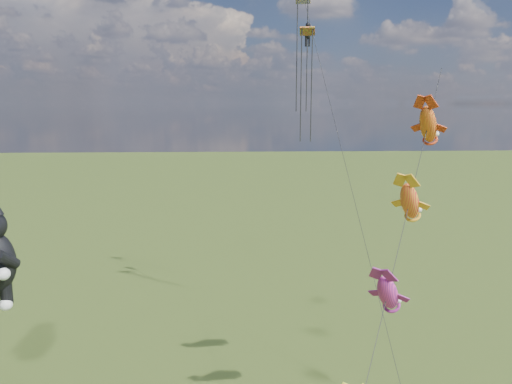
{
  "coord_description": "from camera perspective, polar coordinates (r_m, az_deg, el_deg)",
  "views": [
    {
      "loc": [
        7.65,
        -17.86,
        15.92
      ],
      "look_at": [
        9.14,
        11.94,
        10.64
      ],
      "focal_mm": 35.0,
      "sensor_mm": 36.0,
      "label": 1
    }
  ],
  "objects": [
    {
      "name": "fish_windsock_rig",
      "position": [
        22.15,
        16.02,
        -5.99
      ],
      "size": [
        8.87,
        13.4,
        17.76
      ],
      "rotation": [
        0.0,
        0.0,
        -0.26
      ],
      "color": "brown",
      "rests_on": "ground"
    },
    {
      "name": "parafoil_rig",
      "position": [
        37.25,
        6.07,
        16.31
      ],
      "size": [
        4.25,
        17.18,
        23.91
      ],
      "rotation": [
        0.0,
        0.0,
        0.29
      ],
      "color": "brown",
      "rests_on": "ground"
    }
  ]
}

